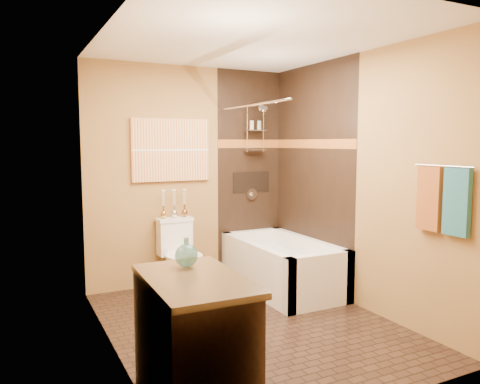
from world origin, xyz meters
TOP-DOWN VIEW (x-y plane):
  - floor at (0.00, 0.00)m, footprint 3.00×3.00m
  - wall_left at (-1.20, 0.00)m, footprint 0.02×3.00m
  - wall_right at (1.20, 0.00)m, footprint 0.02×3.00m
  - wall_back at (0.00, 1.50)m, footprint 2.40×0.02m
  - wall_front at (0.00, -1.50)m, footprint 2.40×0.02m
  - ceiling at (0.00, 0.00)m, footprint 3.00×3.00m
  - alcove_tile_back at (0.78, 1.49)m, footprint 0.85×0.01m
  - alcove_tile_right at (1.19, 0.75)m, footprint 0.01×1.50m
  - mosaic_band_back at (0.78, 1.48)m, footprint 0.85×0.01m
  - mosaic_band_right at (1.18, 0.75)m, footprint 0.01×1.50m
  - alcove_niche at (0.80, 1.48)m, footprint 0.50×0.01m
  - shower_fixtures at (0.80, 1.38)m, footprint 0.24×0.33m
  - curtain_rod at (0.40, 0.75)m, footprint 0.03×1.55m
  - towel_bar at (1.15, -1.05)m, footprint 0.02×0.55m
  - towel_teal at (1.16, -1.18)m, footprint 0.05×0.22m
  - towel_rust at (1.16, -0.92)m, footprint 0.05×0.22m
  - sunset_painting at (-0.23, 1.48)m, footprint 0.90×0.04m
  - vanity_mirror at (-1.19, -1.00)m, footprint 0.01×1.00m
  - bathtub at (0.80, 0.75)m, footprint 0.80×1.50m
  - toilet at (-0.23, 1.21)m, footprint 0.41×0.60m
  - vanity at (-0.92, -1.00)m, footprint 0.59×0.94m
  - teal_bottle at (-0.87, -0.76)m, footprint 0.17×0.17m
  - bud_vases at (-0.23, 1.39)m, footprint 0.31×0.07m

SIDE VIEW (x-z plane):
  - floor at x=0.00m, z-range 0.00..0.00m
  - bathtub at x=0.80m, z-range -0.05..0.50m
  - toilet at x=-0.23m, z-range 0.00..0.79m
  - vanity at x=-0.92m, z-range 0.00..0.82m
  - teal_bottle at x=-0.87m, z-range 0.80..1.04m
  - bud_vases at x=-0.23m, z-range 0.80..1.11m
  - alcove_niche at x=0.80m, z-range 1.02..1.27m
  - towel_teal at x=1.16m, z-range 0.92..1.44m
  - towel_rust at x=1.16m, z-range 0.92..1.44m
  - wall_left at x=-1.20m, z-range 0.00..2.50m
  - wall_right at x=1.20m, z-range 0.00..2.50m
  - wall_back at x=0.00m, z-range 0.00..2.50m
  - wall_front at x=0.00m, z-range 0.00..2.50m
  - alcove_tile_back at x=0.78m, z-range 0.00..2.50m
  - alcove_tile_right at x=1.19m, z-range 0.00..2.50m
  - towel_bar at x=1.15m, z-range 1.44..1.46m
  - vanity_mirror at x=-1.19m, z-range 1.05..1.95m
  - sunset_painting at x=-0.23m, z-range 1.20..1.90m
  - mosaic_band_back at x=0.78m, z-range 1.57..1.67m
  - mosaic_band_right at x=1.18m, z-range 1.57..1.67m
  - shower_fixtures at x=0.80m, z-range 1.08..2.25m
  - curtain_rod at x=0.40m, z-range 2.01..2.03m
  - ceiling at x=0.00m, z-range 2.50..2.50m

